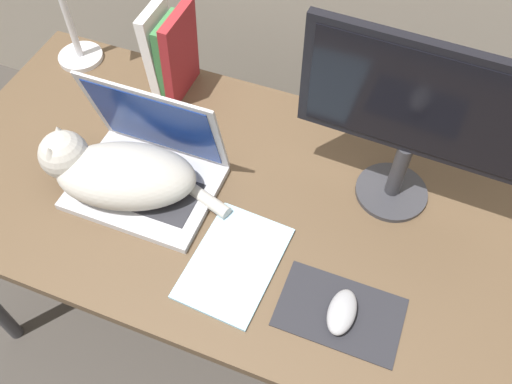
{
  "coord_description": "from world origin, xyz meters",
  "views": [
    {
      "loc": [
        0.35,
        -0.31,
        1.82
      ],
      "look_at": [
        0.09,
        0.35,
        0.85
      ],
      "focal_mm": 38.0,
      "sensor_mm": 36.0,
      "label": 1
    }
  ],
  "objects_px": {
    "laptop": "(148,168)",
    "book_row": "(171,54)",
    "external_monitor": "(417,116)",
    "computer_mouse": "(342,312)",
    "cat": "(116,172)",
    "notepad": "(234,262)"
  },
  "relations": [
    {
      "from": "cat",
      "to": "computer_mouse",
      "type": "distance_m",
      "value": 0.61
    },
    {
      "from": "computer_mouse",
      "to": "book_row",
      "type": "bearing_deg",
      "value": 141.75
    },
    {
      "from": "computer_mouse",
      "to": "notepad",
      "type": "bearing_deg",
      "value": 172.43
    },
    {
      "from": "computer_mouse",
      "to": "book_row",
      "type": "relative_size",
      "value": 0.42
    },
    {
      "from": "external_monitor",
      "to": "notepad",
      "type": "bearing_deg",
      "value": -131.7
    },
    {
      "from": "laptop",
      "to": "external_monitor",
      "type": "relative_size",
      "value": 0.68
    },
    {
      "from": "notepad",
      "to": "cat",
      "type": "bearing_deg",
      "value": 165.19
    },
    {
      "from": "external_monitor",
      "to": "book_row",
      "type": "bearing_deg",
      "value": 167.55
    },
    {
      "from": "external_monitor",
      "to": "computer_mouse",
      "type": "distance_m",
      "value": 0.43
    },
    {
      "from": "laptop",
      "to": "computer_mouse",
      "type": "distance_m",
      "value": 0.57
    },
    {
      "from": "external_monitor",
      "to": "computer_mouse",
      "type": "bearing_deg",
      "value": -94.25
    },
    {
      "from": "laptop",
      "to": "cat",
      "type": "distance_m",
      "value": 0.08
    },
    {
      "from": "external_monitor",
      "to": "notepad",
      "type": "distance_m",
      "value": 0.5
    },
    {
      "from": "computer_mouse",
      "to": "external_monitor",
      "type": "bearing_deg",
      "value": 85.75
    },
    {
      "from": "laptop",
      "to": "computer_mouse",
      "type": "height_order",
      "value": "laptop"
    },
    {
      "from": "external_monitor",
      "to": "notepad",
      "type": "height_order",
      "value": "external_monitor"
    },
    {
      "from": "computer_mouse",
      "to": "notepad",
      "type": "distance_m",
      "value": 0.26
    },
    {
      "from": "laptop",
      "to": "external_monitor",
      "type": "bearing_deg",
      "value": 17.44
    },
    {
      "from": "cat",
      "to": "book_row",
      "type": "bearing_deg",
      "value": 95.58
    },
    {
      "from": "book_row",
      "to": "cat",
      "type": "bearing_deg",
      "value": -84.42
    },
    {
      "from": "laptop",
      "to": "book_row",
      "type": "xyz_separation_m",
      "value": [
        -0.09,
        0.32,
        0.07
      ]
    },
    {
      "from": "cat",
      "to": "external_monitor",
      "type": "xyz_separation_m",
      "value": [
        0.62,
        0.23,
        0.2
      ]
    }
  ]
}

